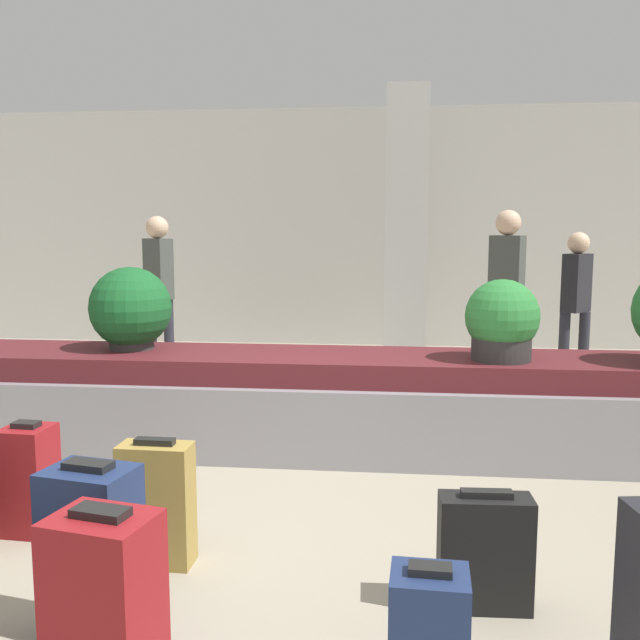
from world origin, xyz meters
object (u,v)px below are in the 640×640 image
object	(u,v)px
traveler_1	(159,280)
potted_plant_2	(502,322)
potted_plant_1	(130,310)
suitcase_5	(29,479)
suitcase_1	(157,504)
traveler_0	(506,281)
suitcase_3	(485,552)
pillar	(406,229)
traveler_2	(576,295)
suitcase_4	(429,633)
suitcase_7	(92,553)
suitcase_6	(105,612)

from	to	relation	value
traveler_1	potted_plant_2	bearing A→B (deg)	177.23
potted_plant_1	suitcase_5	bearing A→B (deg)	-88.30
suitcase_1	traveler_0	world-z (taller)	traveler_0
suitcase_3	traveler_0	world-z (taller)	traveler_0
pillar	suitcase_5	xyz separation A→B (m)	(-2.05, -4.87, -1.31)
suitcase_1	suitcase_3	size ratio (longest dim) A/B	1.20
pillar	potted_plant_1	world-z (taller)	pillar
traveler_2	suitcase_4	bearing A→B (deg)	22.09
suitcase_3	suitcase_4	xyz separation A→B (m)	(-0.26, -0.61, -0.02)
suitcase_4	suitcase_5	size ratio (longest dim) A/B	0.79
potted_plant_1	suitcase_7	bearing A→B (deg)	-72.71
suitcase_6	suitcase_3	bearing A→B (deg)	41.99
suitcase_6	suitcase_5	bearing A→B (deg)	138.57
suitcase_7	suitcase_6	bearing A→B (deg)	-49.94
potted_plant_2	suitcase_5	bearing A→B (deg)	-150.63
suitcase_4	suitcase_5	bearing A→B (deg)	153.85
traveler_0	suitcase_6	bearing A→B (deg)	-82.02
traveler_0	traveler_1	world-z (taller)	traveler_0
suitcase_3	traveler_2	bearing A→B (deg)	69.95
suitcase_4	traveler_1	size ratio (longest dim) A/B	0.28
pillar	traveler_1	xyz separation A→B (m)	(-2.70, -0.77, -0.55)
traveler_0	suitcase_3	bearing A→B (deg)	-69.27
pillar	suitcase_3	size ratio (longest dim) A/B	6.08
potted_plant_2	traveler_2	bearing A→B (deg)	66.47
suitcase_1	suitcase_3	xyz separation A→B (m)	(1.53, -0.24, -0.05)
suitcase_6	suitcase_1	bearing A→B (deg)	111.50
suitcase_6	suitcase_7	world-z (taller)	suitcase_7
suitcase_5	potted_plant_2	bearing A→B (deg)	32.65
suitcase_3	traveler_1	distance (m)	5.55
suitcase_1	suitcase_4	size ratio (longest dim) A/B	1.31
suitcase_4	traveler_0	bearing A→B (deg)	81.39
traveler_2	suitcase_3	bearing A→B (deg)	22.80
traveler_1	suitcase_4	bearing A→B (deg)	152.67
traveler_0	traveler_2	distance (m)	0.82
suitcase_4	suitcase_1	bearing A→B (deg)	148.71
suitcase_1	traveler_0	distance (m)	4.72
pillar	suitcase_4	xyz separation A→B (m)	(0.02, -6.00, -1.37)
pillar	suitcase_7	size ratio (longest dim) A/B	4.41
potted_plant_2	suitcase_6	bearing A→B (deg)	-121.11
suitcase_4	traveler_0	size ratio (longest dim) A/B	0.27
potted_plant_2	traveler_1	bearing A→B (deg)	142.10
pillar	potted_plant_2	distance (m)	3.48
suitcase_7	traveler_1	world-z (taller)	traveler_1
suitcase_1	suitcase_4	xyz separation A→B (m)	(1.27, -0.85, -0.08)
potted_plant_2	traveler_2	world-z (taller)	traveler_2
potted_plant_1	traveler_2	size ratio (longest dim) A/B	0.40
suitcase_6	potted_plant_2	distance (m)	3.35
suitcase_3	suitcase_7	xyz separation A→B (m)	(-1.58, -0.38, 0.10)
pillar	traveler_0	world-z (taller)	pillar
suitcase_5	potted_plant_1	bearing A→B (deg)	94.98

